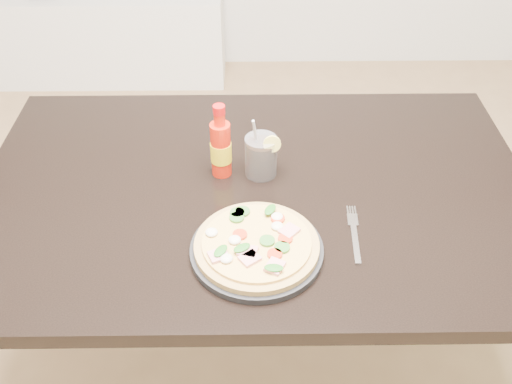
{
  "coord_description": "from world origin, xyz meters",
  "views": [
    {
      "loc": [
        0.05,
        -1.0,
        1.66
      ],
      "look_at": [
        0.06,
        -0.0,
        0.83
      ],
      "focal_mm": 40.0,
      "sensor_mm": 36.0,
      "label": 1
    }
  ],
  "objects_px": {
    "plate": "(257,250)",
    "media_console": "(100,37)",
    "pizza": "(256,244)",
    "hot_sauce_bottle": "(221,148)",
    "cola_cup": "(261,157)",
    "dining_table": "(255,210)",
    "fork": "(354,232)"
  },
  "relations": [
    {
      "from": "plate",
      "to": "media_console",
      "type": "distance_m",
      "value": 2.41
    },
    {
      "from": "pizza",
      "to": "media_console",
      "type": "bearing_deg",
      "value": 111.5
    },
    {
      "from": "hot_sauce_bottle",
      "to": "cola_cup",
      "type": "relative_size",
      "value": 1.16
    },
    {
      "from": "plate",
      "to": "hot_sauce_bottle",
      "type": "distance_m",
      "value": 0.31
    },
    {
      "from": "dining_table",
      "to": "cola_cup",
      "type": "xyz_separation_m",
      "value": [
        0.01,
        0.05,
        0.13
      ]
    },
    {
      "from": "cola_cup",
      "to": "fork",
      "type": "relative_size",
      "value": 0.92
    },
    {
      "from": "media_console",
      "to": "cola_cup",
      "type": "bearing_deg",
      "value": -65.24
    },
    {
      "from": "pizza",
      "to": "media_console",
      "type": "relative_size",
      "value": 0.2
    },
    {
      "from": "cola_cup",
      "to": "media_console",
      "type": "relative_size",
      "value": 0.12
    },
    {
      "from": "dining_table",
      "to": "pizza",
      "type": "bearing_deg",
      "value": -90.14
    },
    {
      "from": "fork",
      "to": "hot_sauce_bottle",
      "type": "bearing_deg",
      "value": 146.99
    },
    {
      "from": "plate",
      "to": "fork",
      "type": "distance_m",
      "value": 0.23
    },
    {
      "from": "hot_sauce_bottle",
      "to": "media_console",
      "type": "distance_m",
      "value": 2.13
    },
    {
      "from": "media_console",
      "to": "fork",
      "type": "bearing_deg",
      "value": -62.94
    },
    {
      "from": "hot_sauce_bottle",
      "to": "cola_cup",
      "type": "bearing_deg",
      "value": -0.71
    },
    {
      "from": "cola_cup",
      "to": "fork",
      "type": "height_order",
      "value": "cola_cup"
    },
    {
      "from": "plate",
      "to": "media_console",
      "type": "height_order",
      "value": "plate"
    },
    {
      "from": "hot_sauce_bottle",
      "to": "fork",
      "type": "relative_size",
      "value": 1.07
    },
    {
      "from": "hot_sauce_bottle",
      "to": "fork",
      "type": "distance_m",
      "value": 0.39
    },
    {
      "from": "dining_table",
      "to": "fork",
      "type": "relative_size",
      "value": 7.42
    },
    {
      "from": "cola_cup",
      "to": "dining_table",
      "type": "bearing_deg",
      "value": -105.82
    },
    {
      "from": "cola_cup",
      "to": "media_console",
      "type": "distance_m",
      "value": 2.17
    },
    {
      "from": "pizza",
      "to": "cola_cup",
      "type": "height_order",
      "value": "cola_cup"
    },
    {
      "from": "cola_cup",
      "to": "fork",
      "type": "bearing_deg",
      "value": -47.12
    },
    {
      "from": "hot_sauce_bottle",
      "to": "media_console",
      "type": "relative_size",
      "value": 0.14
    },
    {
      "from": "dining_table",
      "to": "media_console",
      "type": "distance_m",
      "value": 2.18
    },
    {
      "from": "dining_table",
      "to": "plate",
      "type": "bearing_deg",
      "value": -89.98
    },
    {
      "from": "hot_sauce_bottle",
      "to": "plate",
      "type": "bearing_deg",
      "value": -73.34
    },
    {
      "from": "plate",
      "to": "fork",
      "type": "relative_size",
      "value": 1.56
    },
    {
      "from": "fork",
      "to": "plate",
      "type": "bearing_deg",
      "value": -161.73
    },
    {
      "from": "dining_table",
      "to": "plate",
      "type": "distance_m",
      "value": 0.25
    },
    {
      "from": "hot_sauce_bottle",
      "to": "media_console",
      "type": "bearing_deg",
      "value": 112.22
    }
  ]
}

